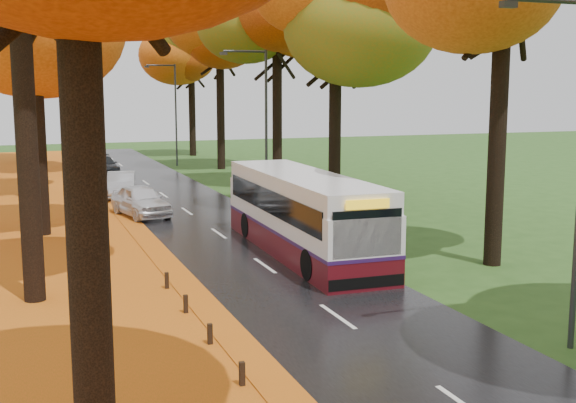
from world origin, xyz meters
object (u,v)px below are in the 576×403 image
streetlamp_near (574,148)px  bus (303,212)px  streetlamp_mid (261,116)px  streetlamp_far (173,106)px  car_dark (102,166)px  car_silver (121,185)px  car_white (141,201)px

streetlamp_near → bus: size_ratio=0.71×
streetlamp_mid → streetlamp_near: bearing=-90.0°
streetlamp_mid → streetlamp_far: 22.00m
bus → car_dark: size_ratio=2.40×
streetlamp_far → car_dark: (-6.10, -4.86, -4.00)m
car_silver → streetlamp_far: bearing=78.8°
car_white → streetlamp_far: bearing=62.3°
streetlamp_mid → bus: (-2.00, -10.61, -3.13)m
streetlamp_mid → car_white: size_ratio=1.83×
car_silver → car_dark: (0.20, 11.08, -0.02)m
streetlamp_mid → car_silver: bearing=136.1°
streetlamp_far → car_silver: 17.59m
streetlamp_far → streetlamp_near: bearing=-90.0°
streetlamp_mid → bus: 11.25m
bus → car_white: bearing=114.7°
streetlamp_mid → streetlamp_far: size_ratio=1.00×
streetlamp_mid → streetlamp_far: same height
streetlamp_near → car_dark: streetlamp_near is taller
bus → car_white: bus is taller
streetlamp_mid → car_silver: (-6.30, 6.06, -3.97)m
bus → car_silver: bus is taller
bus → car_white: 10.96m
streetlamp_near → streetlamp_far: same height
car_silver → car_white: bearing=-79.6°
streetlamp_mid → car_white: 7.44m
streetlamp_near → car_silver: size_ratio=1.88×
streetlamp_far → car_white: (-6.30, -22.57, -3.93)m
bus → car_silver: (-4.30, 16.68, -0.84)m
streetlamp_far → car_white: streetlamp_far is taller
streetlamp_far → car_white: size_ratio=1.83×
streetlamp_near → bus: bearing=99.9°
streetlamp_near → streetlamp_far: bearing=90.0°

